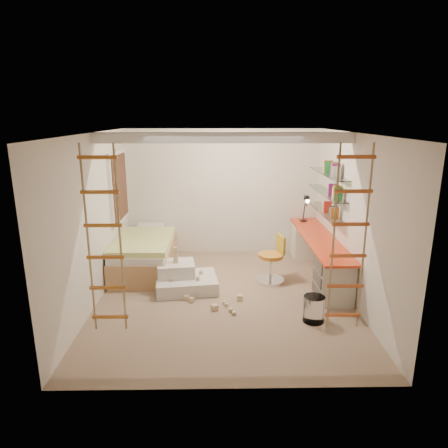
{
  "coord_description": "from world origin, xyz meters",
  "views": [
    {
      "loc": [
        -0.11,
        -5.93,
        2.85
      ],
      "look_at": [
        0.0,
        0.3,
        1.15
      ],
      "focal_mm": 32.0,
      "sensor_mm": 36.0,
      "label": 1
    }
  ],
  "objects_px": {
    "desk": "(318,255)",
    "swivel_chair": "(272,265)",
    "bed": "(145,253)",
    "play_platform": "(184,279)"
  },
  "relations": [
    {
      "from": "desk",
      "to": "swivel_chair",
      "type": "bearing_deg",
      "value": -164.2
    },
    {
      "from": "bed",
      "to": "play_platform",
      "type": "xyz_separation_m",
      "value": [
        0.8,
        -0.88,
        -0.16
      ]
    },
    {
      "from": "desk",
      "to": "play_platform",
      "type": "relative_size",
      "value": 2.54
    },
    {
      "from": "bed",
      "to": "desk",
      "type": "bearing_deg",
      "value": -6.49
    },
    {
      "from": "desk",
      "to": "swivel_chair",
      "type": "height_order",
      "value": "swivel_chair"
    },
    {
      "from": "swivel_chair",
      "to": "desk",
      "type": "bearing_deg",
      "value": 15.8
    },
    {
      "from": "bed",
      "to": "play_platform",
      "type": "height_order",
      "value": "bed"
    },
    {
      "from": "desk",
      "to": "bed",
      "type": "bearing_deg",
      "value": 173.51
    },
    {
      "from": "bed",
      "to": "play_platform",
      "type": "bearing_deg",
      "value": -47.79
    },
    {
      "from": "swivel_chair",
      "to": "bed",
      "type": "bearing_deg",
      "value": 165.3
    }
  ]
}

